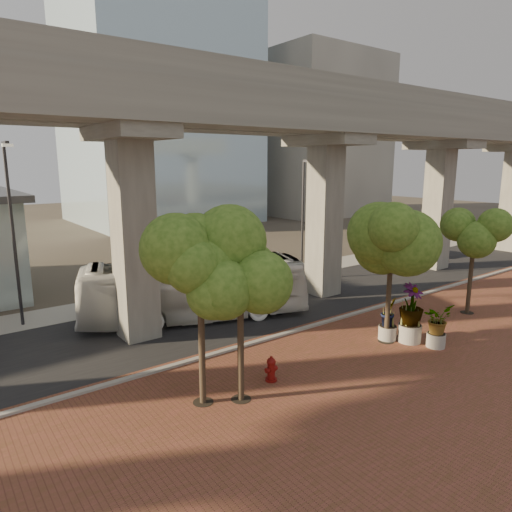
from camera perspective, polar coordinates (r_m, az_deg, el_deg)
ground at (r=23.65m, az=1.25°, el=-8.28°), size 160.00×160.00×0.00m
brick_plaza at (r=18.49m, az=17.15°, el=-14.65°), size 70.00×13.00×0.06m
asphalt_road at (r=25.16m, az=-1.56°, el=-6.99°), size 90.00×8.00×0.04m
curb_strip at (r=22.17m, az=4.46°, el=-9.48°), size 70.00×0.25×0.16m
far_sidewalk at (r=29.63m, az=-7.70°, el=-4.18°), size 90.00×3.00×0.06m
transit_viaduct at (r=23.85m, az=-1.66°, el=9.79°), size 72.00×5.60×12.40m
midrise_block at (r=74.50m, az=7.65°, el=14.59°), size 18.00×16.00×24.00m
transit_bus at (r=23.73m, az=-7.61°, el=-4.22°), size 11.80×6.43×3.22m
parked_car at (r=42.42m, az=20.47°, el=0.88°), size 4.24×2.14×1.33m
fire_hydrant at (r=17.45m, az=1.91°, el=-13.94°), size 0.48×0.44×0.97m
planter_front at (r=21.62m, az=21.74°, el=-7.56°), size 1.79×1.79×1.97m
planter_right at (r=21.71m, az=18.86°, el=-6.07°), size 2.51×2.51×2.69m
planter_left at (r=21.78m, az=16.24°, el=-6.97°), size 1.83×1.83×2.01m
street_tree_far_west at (r=14.69m, az=-7.03°, el=-2.02°), size 4.04×4.04×6.41m
street_tree_near_west at (r=14.86m, az=-1.99°, el=-2.89°), size 3.76×3.76×6.01m
street_tree_near_east at (r=20.65m, az=16.67°, el=2.50°), size 4.31×4.31×6.87m
street_tree_far_east at (r=26.51m, az=25.62°, el=2.09°), size 3.51×3.51×5.74m
streetlamp_west at (r=24.76m, az=-28.16°, el=3.70°), size 0.44×1.30×8.95m
streetlamp_east at (r=31.31m, az=6.00°, el=5.57°), size 0.41×1.19×8.18m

